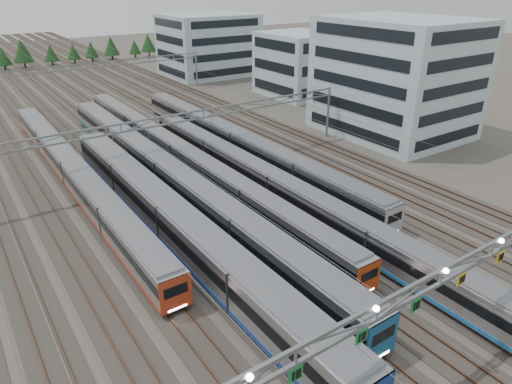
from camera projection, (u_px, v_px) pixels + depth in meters
ground at (422, 367)px, 30.54m from camera, size 400.00×400.00×0.00m
track_bed at (58, 84)px, 104.40m from camera, size 54.00×260.00×5.42m
train_a at (74, 172)px, 55.73m from camera, size 2.68×57.77×3.49m
train_b at (172, 221)px, 44.10m from camera, size 3.13×51.45×4.08m
train_c at (167, 174)px, 54.79m from camera, size 2.90×67.30×3.78m
train_d at (179, 154)px, 61.59m from camera, size 2.57×68.43×3.34m
train_e at (276, 187)px, 52.09m from camera, size 2.58×59.49×3.35m
train_f at (238, 143)px, 65.62m from camera, size 2.75×56.91×3.57m
gantry_near at (441, 281)px, 27.39m from camera, size 56.36×0.61×8.08m
gantry_mid at (165, 128)px, 57.61m from camera, size 56.36×0.36×8.00m
gantry_far at (71, 72)px, 91.13m from camera, size 56.36×0.36×8.00m
depot_bldg_south at (396, 78)px, 72.94m from camera, size 18.00×22.00×18.09m
depot_bldg_mid at (300, 64)px, 98.31m from camera, size 14.00×16.00×13.05m
depot_bldg_north at (209, 45)px, 118.53m from camera, size 22.00×18.00×15.17m
treeline at (47, 51)px, 130.95m from camera, size 106.40×5.60×7.02m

